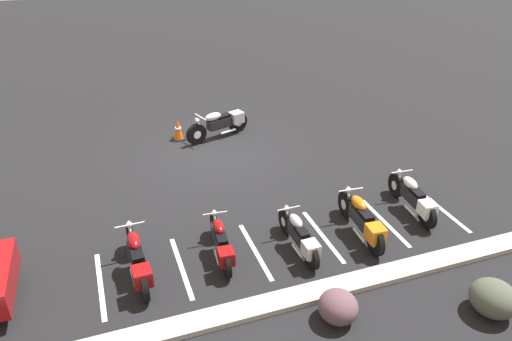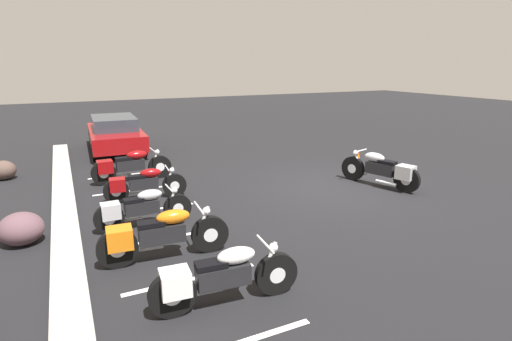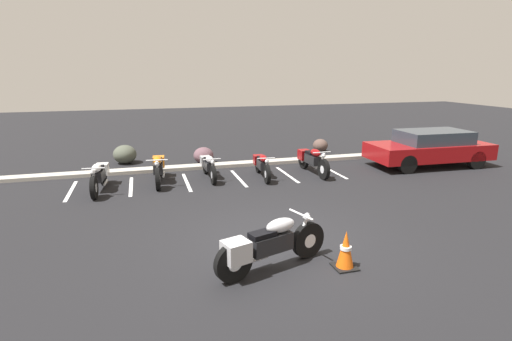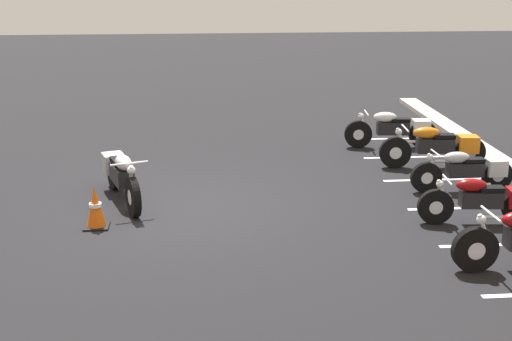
% 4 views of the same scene
% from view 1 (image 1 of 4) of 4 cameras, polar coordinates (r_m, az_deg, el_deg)
% --- Properties ---
extents(ground, '(60.00, 60.00, 0.00)m').
position_cam_1_polar(ground, '(15.32, -4.76, 1.95)').
color(ground, black).
extents(motorcycle_silver_featured, '(2.21, 0.97, 0.90)m').
position_cam_1_polar(motorcycle_silver_featured, '(16.21, -4.07, 5.41)').
color(motorcycle_silver_featured, black).
rests_on(motorcycle_silver_featured, ground).
extents(parked_bike_0, '(0.59, 2.11, 0.83)m').
position_cam_1_polar(parked_bike_0, '(12.80, 17.60, -2.98)').
color(parked_bike_0, black).
rests_on(parked_bike_0, ground).
extents(parked_bike_1, '(0.62, 2.20, 0.87)m').
position_cam_1_polar(parked_bike_1, '(11.63, 12.08, -5.52)').
color(parked_bike_1, black).
rests_on(parked_bike_1, ground).
extents(parked_bike_2, '(0.55, 1.95, 0.77)m').
position_cam_1_polar(parked_bike_2, '(10.99, 5.03, -7.49)').
color(parked_bike_2, black).
rests_on(parked_bike_2, ground).
extents(parked_bike_3, '(0.55, 1.97, 0.77)m').
position_cam_1_polar(parked_bike_3, '(10.79, -4.03, -8.21)').
color(parked_bike_3, black).
rests_on(parked_bike_3, ground).
extents(parked_bike_4, '(0.62, 2.20, 0.87)m').
position_cam_1_polar(parked_bike_4, '(10.52, -13.42, -9.85)').
color(parked_bike_4, black).
rests_on(parked_bike_4, ground).
extents(concrete_curb, '(18.00, 0.50, 0.12)m').
position_cam_1_polar(concrete_curb, '(10.09, 5.59, -14.00)').
color(concrete_curb, '#A8A399').
rests_on(concrete_curb, ground).
extents(landscape_rock_1, '(0.80, 0.83, 0.61)m').
position_cam_1_polar(landscape_rock_1, '(9.59, 9.37, -15.12)').
color(landscape_rock_1, brown).
rests_on(landscape_rock_1, ground).
extents(landscape_rock_2, '(1.03, 1.07, 0.69)m').
position_cam_1_polar(landscape_rock_2, '(10.55, 25.52, -13.05)').
color(landscape_rock_2, '#4A4F42').
rests_on(landscape_rock_2, ground).
extents(traffic_cone, '(0.40, 0.40, 0.69)m').
position_cam_1_polar(traffic_cone, '(16.26, -8.89, 4.62)').
color(traffic_cone, black).
rests_on(traffic_cone, ground).
extents(stall_line_0, '(0.10, 2.10, 0.00)m').
position_cam_1_polar(stall_line_0, '(13.41, 20.51, -4.20)').
color(stall_line_0, white).
rests_on(stall_line_0, ground).
extents(stall_line_1, '(0.10, 2.10, 0.00)m').
position_cam_1_polar(stall_line_1, '(12.50, 14.52, -5.74)').
color(stall_line_1, white).
rests_on(stall_line_1, ground).
extents(stall_line_2, '(0.10, 2.10, 0.00)m').
position_cam_1_polar(stall_line_2, '(11.75, 7.65, -7.43)').
color(stall_line_2, white).
rests_on(stall_line_2, ground).
extents(stall_line_3, '(0.10, 2.10, 0.00)m').
position_cam_1_polar(stall_line_3, '(11.20, -0.09, -9.18)').
color(stall_line_3, white).
rests_on(stall_line_3, ground).
extents(stall_line_4, '(0.10, 2.10, 0.00)m').
position_cam_1_polar(stall_line_4, '(10.89, -8.52, -10.89)').
color(stall_line_4, white).
rests_on(stall_line_4, ground).
extents(stall_line_5, '(0.10, 2.10, 0.00)m').
position_cam_1_polar(stall_line_5, '(10.82, -17.35, -12.41)').
color(stall_line_5, white).
rests_on(stall_line_5, ground).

